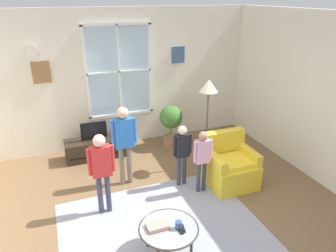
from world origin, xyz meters
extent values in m
cube|color=brown|center=(0.00, 0.00, -0.01)|extent=(6.24, 5.91, 0.02)
cube|color=silver|center=(0.00, 2.72, 1.39)|extent=(5.64, 0.12, 2.79)
cube|color=silver|center=(0.04, 2.65, 1.57)|extent=(1.30, 0.02, 1.83)
cube|color=white|center=(0.04, 2.63, 2.49)|extent=(1.36, 0.04, 0.06)
cube|color=white|center=(0.04, 2.63, 0.66)|extent=(1.36, 0.04, 0.06)
cube|color=white|center=(-0.61, 2.63, 1.57)|extent=(0.06, 0.04, 1.83)
cube|color=white|center=(0.69, 2.63, 1.57)|extent=(0.06, 0.04, 1.83)
cube|color=white|center=(0.04, 2.63, 1.57)|extent=(0.03, 0.04, 1.83)
cube|color=white|center=(0.04, 2.63, 1.57)|extent=(1.30, 0.04, 0.03)
cube|color=olive|center=(-1.41, 2.64, 1.68)|extent=(0.32, 0.03, 0.40)
cube|color=#38567A|center=(1.31, 2.64, 1.82)|extent=(0.28, 0.03, 0.34)
cylinder|color=silver|center=(-1.52, 2.63, 2.07)|extent=(0.24, 0.04, 0.24)
cube|color=silver|center=(2.88, 0.00, 1.39)|extent=(0.12, 5.31, 2.79)
cube|color=#999EAD|center=(-0.10, -0.28, 0.00)|extent=(2.73, 2.25, 0.01)
cube|color=#2D2319|center=(-0.62, 2.19, 0.19)|extent=(1.16, 0.43, 0.38)
cube|color=black|center=(-0.62, 1.97, 0.13)|extent=(1.04, 0.02, 0.02)
cylinder|color=#4C4C4C|center=(-0.62, 2.19, 0.41)|extent=(0.08, 0.08, 0.05)
cube|color=black|center=(-0.62, 2.19, 0.58)|extent=(0.49, 0.05, 0.33)
cube|color=black|center=(-0.62, 2.17, 0.58)|extent=(0.45, 0.01, 0.29)
cube|color=yellow|center=(1.36, 0.40, 0.21)|extent=(0.76, 0.72, 0.42)
cube|color=yellow|center=(1.36, 0.70, 0.65)|extent=(0.76, 0.16, 0.45)
cube|color=yellow|center=(1.04, 0.40, 0.52)|extent=(0.12, 0.65, 0.20)
cube|color=yellow|center=(1.68, 0.40, 0.52)|extent=(0.12, 0.65, 0.20)
cube|color=yellow|center=(1.36, 0.35, 0.46)|extent=(0.61, 0.50, 0.08)
cylinder|color=#99B2B7|center=(-0.17, -0.69, 0.40)|extent=(0.71, 0.71, 0.02)
torus|color=#3F3328|center=(-0.17, -0.69, 0.40)|extent=(0.74, 0.74, 0.02)
cylinder|color=#33281E|center=(-0.38, -0.48, 0.20)|extent=(0.04, 0.04, 0.39)
cylinder|color=#33281E|center=(0.04, -0.48, 0.20)|extent=(0.04, 0.04, 0.39)
cylinder|color=#33281E|center=(0.04, -0.90, 0.20)|extent=(0.04, 0.04, 0.39)
cube|color=#BB5848|center=(-0.30, -0.64, 0.42)|extent=(0.27, 0.19, 0.02)
cube|color=gray|center=(-0.30, -0.64, 0.44)|extent=(0.26, 0.17, 0.02)
cylinder|color=#334C8C|center=(-0.07, -0.74, 0.46)|extent=(0.08, 0.08, 0.10)
cube|color=black|center=(-0.07, -0.79, 0.42)|extent=(0.06, 0.14, 0.02)
cube|color=black|center=(-0.02, -0.77, 0.42)|extent=(0.06, 0.14, 0.02)
cylinder|color=#333851|center=(0.76, 0.40, 0.27)|extent=(0.06, 0.06, 0.54)
cylinder|color=#333851|center=(0.86, 0.40, 0.27)|extent=(0.06, 0.06, 0.54)
cube|color=#DB9EBC|center=(0.81, 0.40, 0.73)|extent=(0.23, 0.12, 0.38)
sphere|color=#A87A5B|center=(0.81, 0.40, 1.00)|extent=(0.15, 0.15, 0.15)
cylinder|color=#DB9EBC|center=(0.67, 0.38, 0.75)|extent=(0.05, 0.05, 0.35)
cylinder|color=#DB9EBC|center=(0.95, 0.38, 0.75)|extent=(0.05, 0.05, 0.35)
cylinder|color=#333851|center=(0.54, 0.69, 0.27)|extent=(0.07, 0.07, 0.55)
cylinder|color=#333851|center=(0.64, 0.69, 0.27)|extent=(0.07, 0.07, 0.55)
cube|color=black|center=(0.59, 0.69, 0.74)|extent=(0.24, 0.12, 0.39)
sphere|color=beige|center=(0.59, 0.69, 1.01)|extent=(0.15, 0.15, 0.15)
cylinder|color=black|center=(0.45, 0.67, 0.76)|extent=(0.05, 0.05, 0.35)
cylinder|color=black|center=(0.73, 0.67, 0.76)|extent=(0.05, 0.05, 0.35)
cylinder|color=#333851|center=(-0.82, 0.42, 0.32)|extent=(0.08, 0.08, 0.64)
cylinder|color=#333851|center=(-0.70, 0.42, 0.32)|extent=(0.08, 0.08, 0.64)
cube|color=red|center=(-0.76, 0.42, 0.86)|extent=(0.28, 0.14, 0.45)
sphere|color=beige|center=(-0.76, 0.42, 1.18)|extent=(0.17, 0.17, 0.17)
cylinder|color=red|center=(-0.92, 0.40, 0.89)|extent=(0.06, 0.06, 0.41)
cylinder|color=red|center=(-0.60, 0.40, 0.89)|extent=(0.06, 0.06, 0.41)
cylinder|color=#726656|center=(-0.34, 1.07, 0.35)|extent=(0.08, 0.08, 0.70)
cylinder|color=#726656|center=(-0.21, 1.07, 0.35)|extent=(0.08, 0.08, 0.70)
cube|color=blue|center=(-0.28, 1.07, 0.95)|extent=(0.30, 0.16, 0.49)
sphere|color=#D8AD8C|center=(-0.28, 1.07, 1.29)|extent=(0.19, 0.19, 0.19)
cylinder|color=blue|center=(-0.46, 1.05, 0.97)|extent=(0.06, 0.06, 0.45)
cylinder|color=blue|center=(-0.10, 1.05, 0.97)|extent=(0.06, 0.06, 0.45)
cylinder|color=#9E6B4C|center=(0.96, 2.15, 0.11)|extent=(0.32, 0.32, 0.22)
cylinder|color=#4C7238|center=(0.96, 2.15, 0.31)|extent=(0.02, 0.02, 0.19)
sphere|color=#407830|center=(0.96, 2.15, 0.65)|extent=(0.48, 0.48, 0.48)
cylinder|color=black|center=(1.26, 1.13, 0.01)|extent=(0.26, 0.26, 0.03)
cylinder|color=brown|center=(1.26, 1.13, 0.73)|extent=(0.03, 0.03, 1.46)
cone|color=beige|center=(1.26, 1.13, 1.56)|extent=(0.32, 0.32, 0.22)
camera|label=1|loc=(-1.24, -3.48, 3.01)|focal=33.48mm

